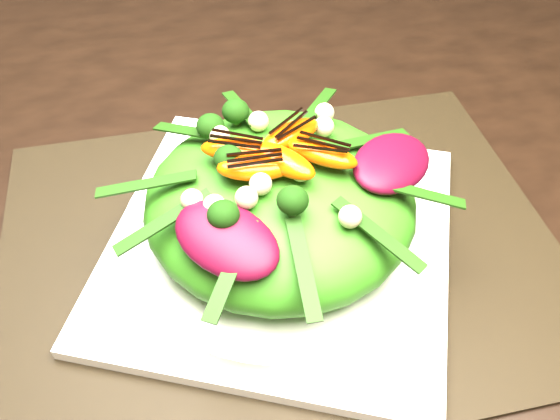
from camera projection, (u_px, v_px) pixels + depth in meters
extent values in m
cube|color=brown|center=(373.00, 417.00, 1.20)|extent=(4.00, 4.00, 0.01)
cube|color=black|center=(448.00, 138.00, 0.67)|extent=(1.60, 0.90, 0.75)
cube|color=black|center=(280.00, 247.00, 0.53)|extent=(0.49, 0.37, 0.00)
cube|color=white|center=(280.00, 241.00, 0.52)|extent=(0.38, 0.38, 0.01)
cylinder|color=white|center=(280.00, 230.00, 0.51)|extent=(0.28, 0.28, 0.02)
ellipsoid|color=#337916|center=(280.00, 201.00, 0.49)|extent=(0.27, 0.27, 0.08)
ellipsoid|color=#450719|center=(392.00, 163.00, 0.47)|extent=(0.10, 0.09, 0.02)
ellipsoid|color=#F14603|center=(273.00, 135.00, 0.48)|extent=(0.06, 0.03, 0.02)
sphere|color=#103509|center=(187.00, 149.00, 0.46)|extent=(0.04, 0.04, 0.03)
sphere|color=beige|center=(343.00, 189.00, 0.44)|extent=(0.02, 0.02, 0.02)
cube|color=black|center=(272.00, 127.00, 0.47)|extent=(0.05, 0.00, 0.00)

